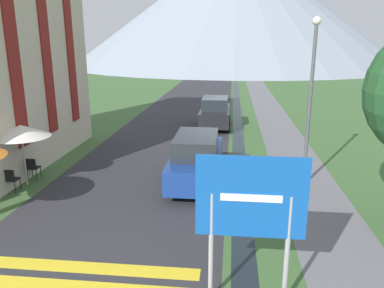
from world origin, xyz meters
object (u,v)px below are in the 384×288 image
Objects in this scene: road_sign at (251,209)px; parked_car_near at (197,158)px; streetlamp at (311,91)px; cafe_umbrella_middle_white at (21,131)px; cafe_chair_far_right at (27,162)px; cafe_chair_middle at (11,178)px; parked_car_far at (215,112)px; cafe_chair_far_left at (32,167)px.

parked_car_near is (-1.61, 6.40, -1.09)m from road_sign.
streetlamp is at bearing 71.09° from road_sign.
parked_car_near is at bearing 8.72° from cafe_umbrella_middle_white.
parked_car_near is at bearing -18.20° from cafe_chair_far_right.
streetlamp reaches higher than cafe_chair_far_right.
parked_car_near is at bearing -8.93° from cafe_chair_middle.
cafe_chair_far_right is (-0.37, 1.72, 0.00)m from cafe_chair_middle.
parked_car_near is 6.20m from cafe_umbrella_middle_white.
cafe_chair_far_left is (-6.31, -9.54, -0.40)m from parked_car_far.
cafe_chair_far_right is 1.84m from cafe_umbrella_middle_white.
cafe_chair_middle is at bearing -99.84° from cafe_umbrella_middle_white.
streetlamp is (3.60, -9.02, 2.47)m from parked_car_far.
streetlamp reaches higher than cafe_chair_middle.
cafe_chair_middle is (-6.40, -10.78, -0.40)m from parked_car_far.
streetlamp reaches higher than road_sign.
parked_car_far is at bearing 46.20° from cafe_chair_far_left.
road_sign reaches higher than parked_car_far.
parked_car_near is at bearing -178.52° from streetlamp.
cafe_umbrella_middle_white is 0.38× the size of streetlamp.
parked_car_far is 1.84× the size of cafe_umbrella_middle_white.
cafe_umbrella_middle_white is (-6.27, -10.04, 1.08)m from parked_car_far.
cafe_chair_far_right is at bearing 141.59° from road_sign.
road_sign is 0.66× the size of parked_car_near.
parked_car_far is at bearing 35.53° from cafe_chair_far_right.
streetlamp reaches higher than cafe_umbrella_middle_white.
cafe_umbrella_middle_white is (0.50, -0.98, 1.48)m from cafe_chair_far_right.
parked_car_far is (0.24, 9.12, -0.00)m from parked_car_near.
cafe_chair_middle is at bearing -170.00° from streetlamp.
cafe_umbrella_middle_white reaches higher than parked_car_near.
road_sign reaches higher than cafe_chair_far_left.
cafe_chair_middle is 1.00× the size of cafe_chair_far_left.
road_sign is 7.01m from streetlamp.
streetlamp is at bearing -14.05° from cafe_chair_middle.
cafe_chair_far_right is at bearing 78.13° from cafe_chair_middle.
parked_car_near is 6.10m from cafe_chair_far_left.
road_sign is 9.85m from cafe_chair_far_left.
cafe_chair_middle is 1.00× the size of cafe_chair_far_right.
cafe_umbrella_middle_white reaches higher than cafe_chair_middle.
road_sign is 6.69m from parked_car_near.
cafe_chair_far_right is (-0.46, 0.48, 0.00)m from cafe_chair_far_left.
road_sign is at bearing -35.61° from cafe_umbrella_middle_white.
road_sign reaches higher than cafe_chair_far_right.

